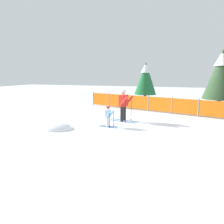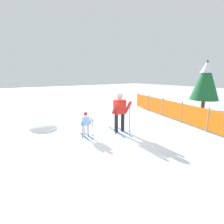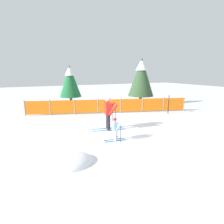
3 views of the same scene
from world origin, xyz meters
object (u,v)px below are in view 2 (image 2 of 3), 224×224
skier_child (86,123)px  conifer_near (206,79)px  skier_adult (120,109)px  safety_fence (194,116)px

skier_child → conifer_near: size_ratio=0.29×
skier_child → conifer_near: conifer_near is taller
skier_adult → safety_fence: bearing=78.0°
safety_fence → conifer_near: (-1.69, 4.26, 1.54)m
skier_child → safety_fence: (1.78, 4.55, -0.03)m
safety_fence → skier_child: bearing=-111.4°
conifer_near → skier_adult: bearing=-88.2°
skier_adult → conifer_near: bearing=104.6°
skier_adult → conifer_near: conifer_near is taller
skier_child → skier_adult: bearing=84.2°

